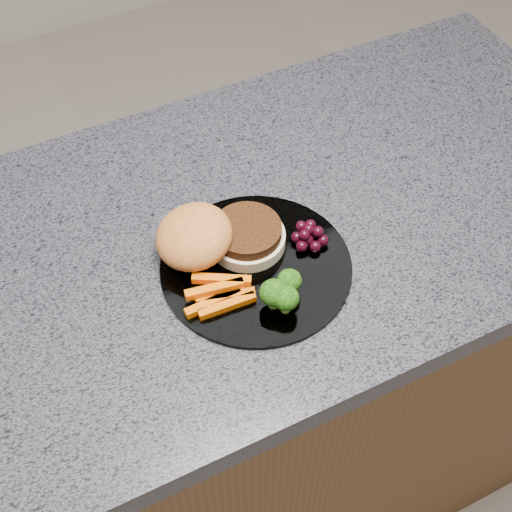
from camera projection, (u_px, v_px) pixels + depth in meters
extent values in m
plane|color=#A09386|center=(255.00, 470.00, 1.72)|extent=(4.00, 4.00, 0.00)
cube|color=#53391C|center=(255.00, 383.00, 1.38)|extent=(1.20, 0.60, 0.86)
cube|color=#4D4D57|center=(255.00, 231.00, 1.03)|extent=(1.20, 0.60, 0.04)
cylinder|color=white|center=(256.00, 267.00, 0.96)|extent=(0.26, 0.26, 0.01)
cylinder|color=beige|center=(247.00, 239.00, 0.98)|extent=(0.12, 0.12, 0.02)
cylinder|color=#3B200B|center=(247.00, 231.00, 0.96)|extent=(0.10, 0.10, 0.02)
ellipsoid|color=#C16D30|center=(194.00, 240.00, 0.95)|extent=(0.12, 0.12, 0.06)
cube|color=#E66003|center=(219.00, 288.00, 0.93)|extent=(0.08, 0.02, 0.01)
cube|color=#E66003|center=(225.00, 296.00, 0.92)|extent=(0.08, 0.03, 0.01)
cube|color=#E66003|center=(213.00, 302.00, 0.92)|extent=(0.08, 0.02, 0.01)
cube|color=#E66003|center=(222.00, 280.00, 0.93)|extent=(0.07, 0.05, 0.01)
cube|color=#E66003|center=(214.00, 289.00, 0.92)|extent=(0.08, 0.02, 0.01)
cube|color=#E66003|center=(227.00, 306.00, 0.91)|extent=(0.08, 0.02, 0.01)
cylinder|color=olive|center=(274.00, 302.00, 0.91)|extent=(0.01, 0.01, 0.02)
ellipsoid|color=#0C3307|center=(274.00, 293.00, 0.90)|extent=(0.04, 0.04, 0.03)
cylinder|color=olive|center=(289.00, 289.00, 0.93)|extent=(0.01, 0.01, 0.02)
ellipsoid|color=#0C3307|center=(289.00, 281.00, 0.91)|extent=(0.03, 0.03, 0.03)
cylinder|color=olive|center=(286.00, 307.00, 0.91)|extent=(0.01, 0.01, 0.02)
ellipsoid|color=#0C3307|center=(286.00, 298.00, 0.89)|extent=(0.03, 0.03, 0.03)
sphere|color=black|center=(308.00, 240.00, 0.98)|extent=(0.02, 0.02, 0.02)
sphere|color=black|center=(316.00, 234.00, 0.99)|extent=(0.02, 0.02, 0.02)
sphere|color=black|center=(306.00, 229.00, 0.99)|extent=(0.02, 0.02, 0.02)
sphere|color=black|center=(297.00, 237.00, 0.98)|extent=(0.02, 0.02, 0.02)
sphere|color=black|center=(302.00, 246.00, 0.97)|extent=(0.02, 0.02, 0.02)
sphere|color=black|center=(315.00, 246.00, 0.97)|extent=(0.02, 0.02, 0.02)
sphere|color=black|center=(323.00, 240.00, 0.98)|extent=(0.02, 0.02, 0.02)
sphere|color=black|center=(309.00, 229.00, 0.97)|extent=(0.02, 0.02, 0.02)
sphere|color=black|center=(305.00, 235.00, 0.97)|extent=(0.02, 0.02, 0.02)
sphere|color=black|center=(318.00, 232.00, 0.97)|extent=(0.02, 0.02, 0.02)
sphere|color=black|center=(301.00, 226.00, 0.98)|extent=(0.02, 0.02, 0.02)
sphere|color=black|center=(310.00, 225.00, 0.98)|extent=(0.02, 0.02, 0.02)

